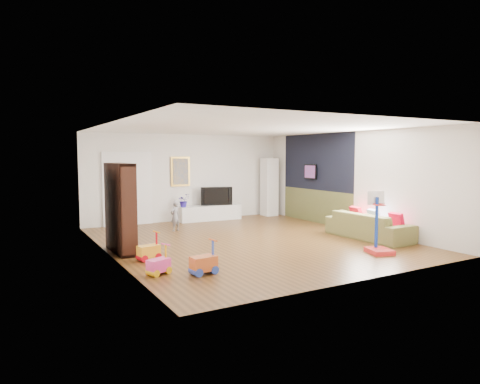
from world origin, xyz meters
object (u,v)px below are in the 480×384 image
media_console (210,213)px  bookshelf (120,208)px  basketball_hoop (380,223)px  sofa (369,226)px

media_console → bookshelf: bookshelf is taller
basketball_hoop → media_console: bearing=118.6°
media_console → basketball_hoop: 6.04m
bookshelf → sofa: size_ratio=0.85×
bookshelf → basketball_hoop: (4.69, -2.82, -0.29)m
bookshelf → sofa: (5.70, -1.55, -0.62)m
media_console → sofa: (2.13, -4.65, 0.09)m
media_console → basketball_hoop: bearing=-76.8°
sofa → basketball_hoop: basketball_hoop is taller
media_console → sofa: sofa is taller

